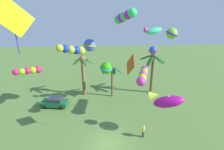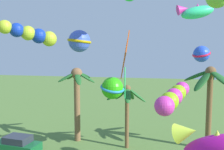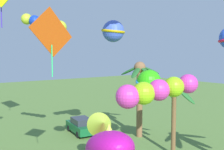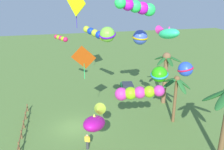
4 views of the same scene
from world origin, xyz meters
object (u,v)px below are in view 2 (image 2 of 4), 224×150
(kite_diamond_0, at_px, (125,56))
(kite_fish_10, at_px, (212,145))
(palm_tree_1, at_px, (77,90))
(kite_fish_5, at_px, (195,12))
(kite_tube_2, at_px, (173,98))
(palm_tree_2, at_px, (210,87))
(parked_car_0, at_px, (17,145))
(kite_ball_8, at_px, (201,54))
(kite_tube_7, at_px, (31,34))
(palm_tree_0, at_px, (127,100))
(kite_ball_4, at_px, (112,88))
(kite_ball_3, at_px, (79,41))

(kite_diamond_0, height_order, kite_fish_10, kite_diamond_0)
(palm_tree_1, relative_size, kite_fish_5, 2.61)
(kite_tube_2, distance_m, kite_fish_5, 5.89)
(palm_tree_2, bearing_deg, kite_fish_5, -112.49)
(palm_tree_2, distance_m, parked_car_0, 16.91)
(kite_fish_10, bearing_deg, kite_ball_8, 86.46)
(kite_fish_5, bearing_deg, kite_tube_7, -157.25)
(kite_fish_5, bearing_deg, palm_tree_0, 141.46)
(parked_car_0, xyz_separation_m, kite_ball_4, (7.83, 1.23, 4.78))
(kite_fish_5, height_order, kite_fish_10, kite_fish_5)
(palm_tree_1, distance_m, kite_tube_2, 10.68)
(palm_tree_0, distance_m, kite_ball_8, 7.42)
(palm_tree_0, relative_size, parked_car_0, 1.36)
(palm_tree_0, bearing_deg, kite_ball_4, -120.88)
(parked_car_0, bearing_deg, kite_tube_7, -50.92)
(palm_tree_2, bearing_deg, kite_ball_3, -157.50)
(palm_tree_2, bearing_deg, kite_ball_4, -161.93)
(kite_ball_8, bearing_deg, parked_car_0, -178.65)
(parked_car_0, bearing_deg, palm_tree_0, 17.98)
(palm_tree_0, xyz_separation_m, kite_fish_10, (5.21, -9.80, 0.08))
(parked_car_0, xyz_separation_m, kite_tube_7, (4.16, -5.12, 8.88))
(palm_tree_0, relative_size, kite_tube_2, 1.34)
(kite_diamond_0, relative_size, kite_ball_3, 1.50)
(palm_tree_0, relative_size, kite_diamond_0, 1.73)
(palm_tree_2, bearing_deg, kite_diamond_0, -118.10)
(kite_fish_10, bearing_deg, kite_tube_7, 169.52)
(palm_tree_1, distance_m, kite_fish_5, 12.55)
(parked_car_0, xyz_separation_m, kite_ball_3, (5.62, -0.39, 8.51))
(kite_fish_5, xyz_separation_m, kite_ball_8, (0.70, 1.43, -2.81))
(kite_tube_7, height_order, kite_ball_8, kite_tube_7)
(kite_diamond_0, distance_m, kite_ball_4, 9.17)
(palm_tree_1, xyz_separation_m, kite_diamond_0, (5.84, -11.00, 3.63))
(palm_tree_1, height_order, kite_ball_3, kite_ball_3)
(kite_ball_4, relative_size, kite_fish_10, 0.68)
(parked_car_0, xyz_separation_m, kite_ball_8, (14.46, 0.34, 7.59))
(palm_tree_1, bearing_deg, palm_tree_0, -11.30)
(kite_ball_8, bearing_deg, kite_fish_5, -116.13)
(kite_fish_5, xyz_separation_m, kite_fish_10, (0.25, -5.85, -6.82))
(kite_diamond_0, bearing_deg, palm_tree_2, 61.90)
(palm_tree_1, height_order, kite_tube_2, palm_tree_1)
(palm_tree_2, bearing_deg, kite_tube_2, -117.16)
(kite_ball_3, xyz_separation_m, kite_fish_10, (8.39, -6.55, -4.93))
(palm_tree_2, xyz_separation_m, parked_car_0, (-15.79, -3.83, -4.69))
(kite_ball_4, bearing_deg, kite_ball_3, -143.78)
(palm_tree_2, xyz_separation_m, kite_tube_2, (-3.43, -6.68, 0.27))
(palm_tree_1, height_order, parked_car_0, palm_tree_1)
(kite_tube_2, bearing_deg, kite_fish_5, 51.75)
(palm_tree_2, xyz_separation_m, kite_fish_10, (-1.78, -10.77, -1.11))
(palm_tree_2, relative_size, kite_ball_8, 3.99)
(palm_tree_2, relative_size, kite_tube_2, 1.73)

